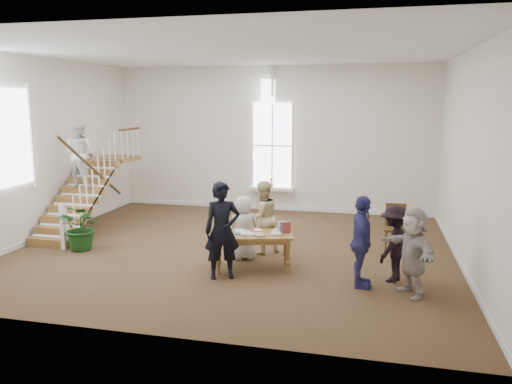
% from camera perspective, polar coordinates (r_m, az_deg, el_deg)
% --- Properties ---
extents(ground, '(10.00, 10.00, 0.00)m').
position_cam_1_polar(ground, '(11.79, -2.51, -6.53)').
color(ground, '#4B311D').
rests_on(ground, ground).
extents(room_shell, '(10.49, 10.00, 10.00)m').
position_cam_1_polar(room_shell, '(15.84, 1.80, -0.65)').
color(room_shell, silver).
rests_on(room_shell, ground).
extents(staircase, '(1.10, 4.10, 2.92)m').
position_cam_1_polar(staircase, '(13.89, -19.20, 2.32)').
color(staircase, brown).
rests_on(staircase, ground).
extents(library_table, '(1.75, 1.20, 0.81)m').
position_cam_1_polar(library_table, '(10.25, -0.47, -5.24)').
color(library_table, brown).
rests_on(library_table, ground).
extents(police_officer, '(0.82, 0.69, 1.91)m').
position_cam_1_polar(police_officer, '(9.69, -3.87, -4.42)').
color(police_officer, black).
rests_on(police_officer, ground).
extents(elderly_woman, '(0.81, 0.71, 1.41)m').
position_cam_1_polar(elderly_woman, '(10.89, -1.41, -4.10)').
color(elderly_woman, beige).
rests_on(elderly_woman, ground).
extents(person_yellow, '(1.03, 1.01, 1.67)m').
position_cam_1_polar(person_yellow, '(11.26, 0.71, -2.92)').
color(person_yellow, '#D5C585').
rests_on(person_yellow, ground).
extents(woman_cluster_a, '(0.47, 1.03, 1.73)m').
position_cam_1_polar(woman_cluster_a, '(9.43, 11.95, -5.60)').
color(woman_cluster_a, navy).
rests_on(woman_cluster_a, ground).
extents(woman_cluster_b, '(0.90, 1.10, 1.48)m').
position_cam_1_polar(woman_cluster_b, '(9.90, 15.48, -5.72)').
color(woman_cluster_b, black).
rests_on(woman_cluster_b, ground).
extents(woman_cluster_c, '(1.13, 1.52, 1.59)m').
position_cam_1_polar(woman_cluster_c, '(9.28, 17.49, -6.55)').
color(woman_cluster_c, '#B7AAA4').
rests_on(woman_cluster_c, ground).
extents(floor_plant, '(1.14, 1.03, 1.09)m').
position_cam_1_polar(floor_plant, '(12.24, -19.24, -3.81)').
color(floor_plant, '#143D13').
rests_on(floor_plant, ground).
extents(side_chair, '(0.49, 0.49, 1.07)m').
position_cam_1_polar(side_chair, '(12.06, 15.62, -3.54)').
color(side_chair, '#3B2610').
rests_on(side_chair, ground).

